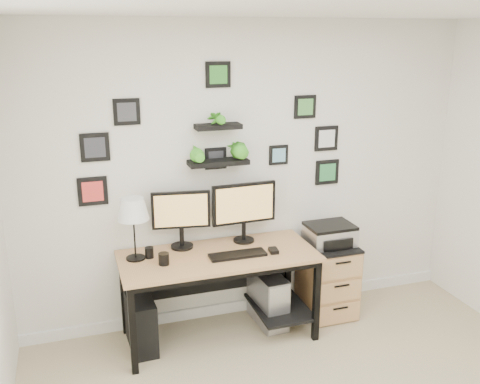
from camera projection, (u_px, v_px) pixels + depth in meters
name	position (u px, v px, depth m)	size (l,w,h in m)	color
room	(249.00, 304.00, 4.98)	(4.00, 4.00, 4.00)	tan
desk	(222.00, 266.00, 4.42)	(1.60, 0.70, 0.75)	tan
monitor_left	(181.00, 215.00, 4.39)	(0.48, 0.21, 0.49)	black
monitor_right	(244.00, 207.00, 4.52)	(0.56, 0.19, 0.52)	black
keyboard	(238.00, 255.00, 4.30)	(0.46, 0.15, 0.02)	black
mouse	(273.00, 251.00, 4.38)	(0.07, 0.11, 0.03)	black
table_lamp	(133.00, 211.00, 4.14)	(0.25, 0.25, 0.51)	black
mug	(164.00, 259.00, 4.14)	(0.08, 0.08, 0.09)	black
pen_cup	(149.00, 253.00, 4.26)	(0.07, 0.07, 0.09)	black
pc_tower_black	(141.00, 323.00, 4.33)	(0.20, 0.44, 0.44)	black
pc_tower_grey	(268.00, 299.00, 4.70)	(0.24, 0.49, 0.47)	gray
file_cabinet	(328.00, 278.00, 4.86)	(0.43, 0.53, 0.67)	tan
printer	(330.00, 234.00, 4.73)	(0.41, 0.34, 0.18)	silver
wall_decor	(220.00, 140.00, 4.39)	(2.29, 0.18, 1.11)	black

